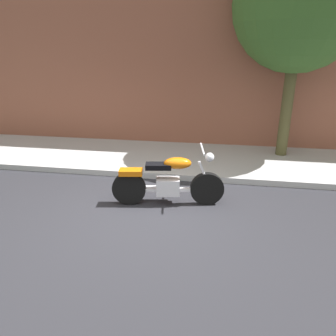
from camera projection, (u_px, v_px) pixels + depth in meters
The scene contains 5 objects.
ground_plane at pixel (147, 214), 5.95m from camera, with size 60.00×60.00×0.00m, color #28282D.
sidewalk at pixel (171, 158), 8.65m from camera, with size 25.28×2.62×0.14m, color #B1B1B1.
building_facade at pixel (180, 12), 8.78m from camera, with size 25.28×0.50×7.47m, color brown.
motorcycle at pixel (168, 182), 6.18m from camera, with size 2.15×0.70×1.15m.
street_tree at pixel (300, 5), 7.46m from camera, with size 3.12×3.12×5.36m.
Camera 1 is at (1.23, -5.13, 2.92)m, focal length 34.59 mm.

